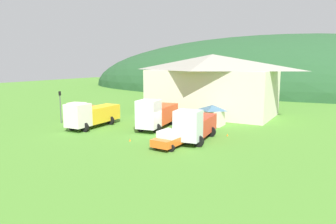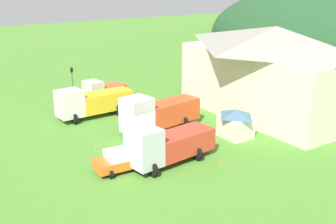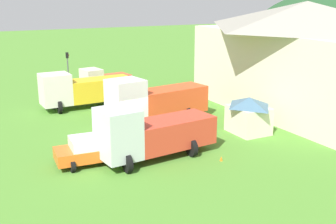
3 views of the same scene
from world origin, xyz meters
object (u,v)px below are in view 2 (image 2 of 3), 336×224
at_px(play_shed_cream, 236,123).
at_px(traffic_cone_near_pickup, 221,163).
at_px(tow_truck_silver, 166,144).
at_px(service_pickup_orange, 125,159).
at_px(heavy_rig_white, 157,113).
at_px(depot_building, 274,69).
at_px(traffic_light_west, 72,82).
at_px(heavy_rig_striped, 91,102).
at_px(light_truck_cream, 102,90).
at_px(traffic_cone_mid_row, 96,150).

distance_m(play_shed_cream, traffic_cone_near_pickup, 6.18).
xyz_separation_m(tow_truck_silver, service_pickup_orange, (-0.93, -3.10, -0.84)).
bearing_deg(heavy_rig_white, play_shed_cream, 126.55).
xyz_separation_m(depot_building, traffic_light_west, (-14.86, -16.50, -2.16)).
height_order(service_pickup_orange, traffic_light_west, traffic_light_west).
bearing_deg(traffic_light_west, tow_truck_silver, -0.33).
bearing_deg(traffic_light_west, traffic_cone_near_pickup, 9.33).
bearing_deg(depot_building, traffic_light_west, -132.02).
relative_size(heavy_rig_striped, service_pickup_orange, 1.56).
height_order(play_shed_cream, traffic_cone_near_pickup, play_shed_cream).
bearing_deg(depot_building, light_truck_cream, -137.11).
relative_size(service_pickup_orange, traffic_light_west, 1.22).
xyz_separation_m(play_shed_cream, light_truck_cream, (-17.48, -5.06, -0.11)).
xyz_separation_m(light_truck_cream, service_pickup_orange, (17.93, -6.54, -0.42)).
bearing_deg(light_truck_cream, traffic_light_west, -20.43).
distance_m(depot_building, traffic_light_west, 22.31).
xyz_separation_m(service_pickup_orange, traffic_cone_mid_row, (-4.78, -0.33, -0.83)).
bearing_deg(traffic_cone_mid_row, play_shed_cream, 70.01).
distance_m(depot_building, tow_truck_silver, 17.53).
relative_size(heavy_rig_striped, traffic_cone_near_pickup, 14.59).
height_order(light_truck_cream, tow_truck_silver, tow_truck_silver).
xyz_separation_m(heavy_rig_striped, traffic_cone_mid_row, (8.18, -3.29, -1.65)).
relative_size(heavy_rig_white, tow_truck_silver, 1.11).
height_order(traffic_cone_near_pickup, traffic_cone_mid_row, traffic_cone_near_pickup).
bearing_deg(light_truck_cream, heavy_rig_white, 80.64).
height_order(depot_building, tow_truck_silver, depot_building).
distance_m(play_shed_cream, light_truck_cream, 18.20).
height_order(service_pickup_orange, traffic_cone_near_pickup, service_pickup_orange).
xyz_separation_m(heavy_rig_striped, heavy_rig_white, (7.31, 3.45, 0.17)).
bearing_deg(depot_building, traffic_cone_near_pickup, -61.74).
distance_m(tow_truck_silver, traffic_cone_mid_row, 6.87).
bearing_deg(heavy_rig_white, traffic_cone_mid_row, -0.88).
xyz_separation_m(light_truck_cream, tow_truck_silver, (18.85, -3.44, 0.42)).
distance_m(depot_building, heavy_rig_striped, 19.37).
xyz_separation_m(heavy_rig_striped, service_pickup_orange, (12.97, -2.95, -0.82)).
distance_m(light_truck_cream, tow_truck_silver, 19.17).
distance_m(heavy_rig_white, traffic_cone_mid_row, 7.03).
relative_size(depot_building, heavy_rig_striped, 2.44).
xyz_separation_m(light_truck_cream, traffic_cone_near_pickup, (21.12, 0.25, -1.25)).
relative_size(play_shed_cream, service_pickup_orange, 0.57).
xyz_separation_m(heavy_rig_white, service_pickup_orange, (5.66, -6.41, -0.99)).
relative_size(heavy_rig_white, service_pickup_orange, 1.64).
height_order(heavy_rig_white, traffic_cone_near_pickup, heavy_rig_white).
bearing_deg(traffic_cone_mid_row, heavy_rig_white, 97.41).
height_order(depot_building, light_truck_cream, depot_building).
bearing_deg(depot_building, heavy_rig_white, -98.16).
distance_m(service_pickup_orange, traffic_cone_near_pickup, 7.55).
height_order(play_shed_cream, service_pickup_orange, play_shed_cream).
height_order(play_shed_cream, traffic_cone_mid_row, play_shed_cream).
distance_m(light_truck_cream, traffic_cone_near_pickup, 21.15).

